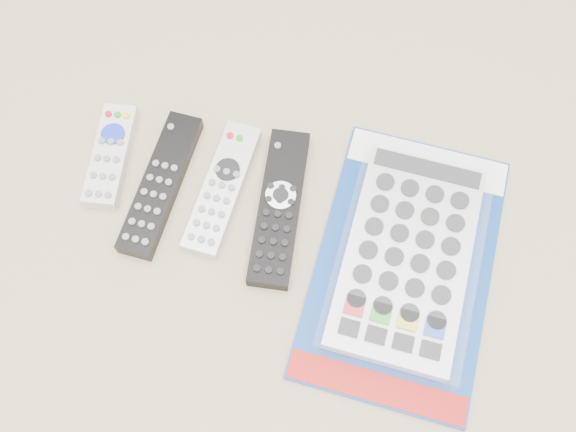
% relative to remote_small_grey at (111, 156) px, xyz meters
% --- Properties ---
extents(remote_small_grey, '(0.06, 0.15, 0.02)m').
position_rel_remote_small_grey_xyz_m(remote_small_grey, '(0.00, 0.00, 0.00)').
color(remote_small_grey, silver).
rests_on(remote_small_grey, ground).
extents(remote_slim_black, '(0.06, 0.21, 0.02)m').
position_rel_remote_small_grey_xyz_m(remote_slim_black, '(0.08, -0.03, 0.00)').
color(remote_slim_black, black).
rests_on(remote_slim_black, ground).
extents(remote_silver_dvd, '(0.07, 0.19, 0.02)m').
position_rel_remote_small_grey_xyz_m(remote_silver_dvd, '(0.16, -0.02, -0.00)').
color(remote_silver_dvd, silver).
rests_on(remote_silver_dvd, ground).
extents(remote_large_black, '(0.06, 0.22, 0.02)m').
position_rel_remote_small_grey_xyz_m(remote_large_black, '(0.23, -0.03, 0.00)').
color(remote_large_black, black).
rests_on(remote_large_black, ground).
extents(jumbo_remote_packaged, '(0.24, 0.37, 0.05)m').
position_rel_remote_small_grey_xyz_m(jumbo_remote_packaged, '(0.40, -0.07, 0.01)').
color(jumbo_remote_packaged, navy).
rests_on(jumbo_remote_packaged, ground).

